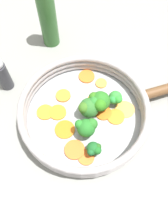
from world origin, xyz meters
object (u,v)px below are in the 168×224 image
Objects in this scene: broccoli_floret_1 at (94,149)px; carrot_slice_3 at (45,112)px; carrot_slice_8 at (63,96)px; carrot_slice_9 at (74,149)px; broccoli_floret_0 at (86,127)px; carrot_slice_4 at (103,113)px; carrot_slice_6 at (65,129)px; skillet at (84,116)px; carrot_slice_0 at (116,117)px; salt_shaker at (2,74)px; carrot_slice_11 at (86,157)px; broccoli_floret_3 at (115,98)px; broccoli_floret_2 at (89,107)px; carrot_slice_5 at (125,109)px; carrot_slice_1 at (101,83)px; carrot_slice_7 at (94,99)px; carrot_slice_2 at (87,76)px; carrot_slice_10 at (58,112)px; broccoli_floret_4 at (99,102)px; oil_bottle at (47,15)px.

carrot_slice_3 is at bearing 152.62° from broccoli_floret_1.
carrot_slice_8 is 0.14m from carrot_slice_9.
broccoli_floret_0 is at bearing 121.82° from broccoli_floret_1.
carrot_slice_6 is (-0.08, -0.06, -0.00)m from carrot_slice_4.
carrot_slice_3 is (-0.09, -0.02, 0.01)m from skillet.
carrot_slice_0 is 0.41× the size of salt_shaker.
carrot_slice_3 is 0.14m from carrot_slice_4.
carrot_slice_0 is 0.89× the size of carrot_slice_6.
carrot_slice_9 reaches higher than carrot_slice_0.
broccoli_floret_3 reaches higher than carrot_slice_11.
skillet is at bearing -133.97° from broccoli_floret_2.
carrot_slice_11 is (-0.07, -0.14, 0.00)m from carrot_slice_5.
broccoli_floret_2 is (-0.07, -0.00, 0.03)m from carrot_slice_0.
broccoli_floret_3 is (0.16, 0.06, 0.02)m from carrot_slice_3.
carrot_slice_9 reaches higher than carrot_slice_3.
broccoli_floret_3 is at bearing 105.92° from carrot_slice_0.
skillet is 6.28× the size of carrot_slice_9.
broccoli_floret_1 is at bearing -25.93° from carrot_slice_6.
carrot_slice_1 is 0.72× the size of carrot_slice_3.
carrot_slice_6 is at bearing -125.70° from skillet.
salt_shaker is (-0.31, 0.01, 0.03)m from carrot_slice_5.
carrot_slice_1 is 0.05m from carrot_slice_7.
carrot_slice_7 is 0.24m from salt_shaker.
carrot_slice_6 is (0.06, -0.03, -0.00)m from carrot_slice_3.
carrot_slice_6 is 1.02× the size of carrot_slice_9.
carrot_slice_6 is 0.06m from broccoli_floret_0.
carrot_slice_6 is 0.05m from carrot_slice_9.
carrot_slice_7 is 0.57× the size of broccoli_floret_0.
broccoli_floret_1 is at bearing -99.65° from broccoli_floret_3.
carrot_slice_7 is at bearing 96.03° from carrot_slice_11.
broccoli_floret_2 is 0.07m from broccoli_floret_3.
carrot_slice_2 is at bearing 84.63° from carrot_slice_6.
broccoli_floret_1 is (0.04, -0.09, 0.03)m from skillet.
broccoli_floret_1 is (-0.00, -0.10, 0.02)m from carrot_slice_4.
carrot_slice_7 is 0.70× the size of carrot_slice_10.
carrot_slice_0 is 1.40× the size of carrot_slice_1.
broccoli_floret_4 is at bearing -60.21° from carrot_slice_2.
carrot_slice_1 is 0.64× the size of carrot_slice_5.
carrot_slice_2 is 1.47× the size of carrot_slice_7.
carrot_slice_5 is at bearing 67.04° from broccoli_floret_1.
carrot_slice_5 is at bearing 15.78° from carrot_slice_3.
carrot_slice_10 is at bearing 11.88° from carrot_slice_3.
carrot_slice_0 is at bearing -58.83° from carrot_slice_1.
broccoli_floret_1 is at bearing -49.80° from carrot_slice_8.
carrot_slice_2 is 0.90× the size of carrot_slice_5.
carrot_slice_7 is at bearing 127.70° from broccoli_floret_4.
broccoli_floret_2 is at bearing 13.60° from carrot_slice_3.
broccoli_floret_1 is at bearing -108.90° from carrot_slice_0.
skillet is 1.27× the size of oil_bottle.
carrot_slice_10 is 0.13m from carrot_slice_11.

